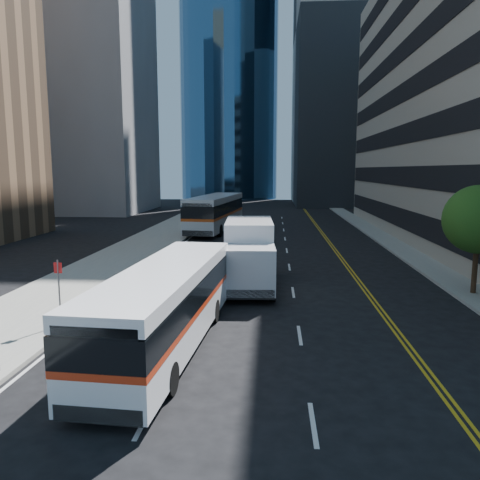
{
  "coord_description": "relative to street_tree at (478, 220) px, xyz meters",
  "views": [
    {
      "loc": [
        -0.47,
        -14.32,
        5.92
      ],
      "look_at": [
        -1.99,
        6.4,
        2.8
      ],
      "focal_mm": 35.0,
      "sensor_mm": 36.0,
      "label": 1
    }
  ],
  "objects": [
    {
      "name": "bus_front",
      "position": [
        -13.0,
        -7.52,
        -2.13
      ],
      "size": [
        3.05,
        10.87,
        2.77
      ],
      "rotation": [
        0.0,
        0.0,
        -0.07
      ],
      "color": "white",
      "rests_on": "ground"
    },
    {
      "name": "street_tree",
      "position": [
        0.0,
        0.0,
        0.0
      ],
      "size": [
        3.2,
        3.2,
        5.1
      ],
      "color": "#332114",
      "rests_on": "sidewalk_east"
    },
    {
      "name": "sidewalk_east",
      "position": [
        -0.0,
        17.0,
        -3.57
      ],
      "size": [
        2.0,
        90.0,
        0.15
      ],
      "primitive_type": "cube",
      "color": "gray",
      "rests_on": "ground"
    },
    {
      "name": "ground",
      "position": [
        -9.0,
        -8.0,
        -3.64
      ],
      "size": [
        160.0,
        160.0,
        0.0
      ],
      "primitive_type": "plane",
      "color": "black",
      "rests_on": "ground"
    },
    {
      "name": "box_truck",
      "position": [
        -10.72,
        0.97,
        -1.89
      ],
      "size": [
        2.72,
        7.05,
        3.32
      ],
      "rotation": [
        0.0,
        0.0,
        0.05
      ],
      "color": "silver",
      "rests_on": "ground"
    },
    {
      "name": "sidewalk_west",
      "position": [
        -19.5,
        17.0,
        -3.57
      ],
      "size": [
        5.0,
        90.0,
        0.15
      ],
      "primitive_type": "cube",
      "color": "gray",
      "rests_on": "ground"
    },
    {
      "name": "bus_rear",
      "position": [
        -15.18,
        22.96,
        -1.77
      ],
      "size": [
        4.35,
        13.55,
        3.43
      ],
      "rotation": [
        0.0,
        0.0,
        -0.11
      ],
      "color": "silver",
      "rests_on": "ground"
    },
    {
      "name": "midrise_west",
      "position": [
        -37.0,
        44.0,
        13.86
      ],
      "size": [
        18.0,
        18.0,
        35.0
      ],
      "primitive_type": "cube",
      "color": "gray",
      "rests_on": "ground"
    },
    {
      "name": "office_tower_north",
      "position": [
        9.0,
        64.0,
        26.36
      ],
      "size": [
        30.0,
        28.0,
        60.0
      ],
      "primitive_type": "cube",
      "color": "gray",
      "rests_on": "ground"
    }
  ]
}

